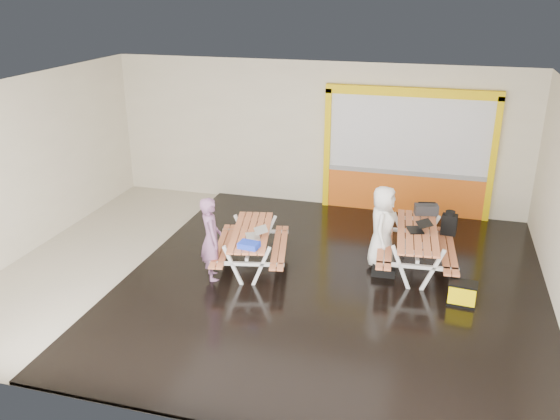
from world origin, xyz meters
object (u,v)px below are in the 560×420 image
(person_left, at_px, (211,239))
(blue_pouch, at_px, (249,245))
(backpack, at_px, (449,223))
(picnic_table_right, at_px, (417,240))
(person_right, at_px, (382,227))
(laptop_right, at_px, (418,228))
(laptop_left, at_px, (256,234))
(picnic_table_left, at_px, (251,240))
(dark_case, at_px, (384,270))
(toolbox, at_px, (426,209))
(fluke_bag, at_px, (462,294))

(person_left, relative_size, blue_pouch, 4.54)
(person_left, xyz_separation_m, backpack, (4.16, 2.08, -0.05))
(picnic_table_right, relative_size, person_right, 1.39)
(person_right, height_order, laptop_right, person_right)
(backpack, bearing_deg, laptop_left, -153.97)
(picnic_table_left, relative_size, person_right, 1.37)
(blue_pouch, xyz_separation_m, dark_case, (2.30, 1.05, -0.70))
(person_left, distance_m, backpack, 4.65)
(laptop_right, distance_m, backpack, 0.91)
(picnic_table_right, relative_size, backpack, 4.53)
(toolbox, bearing_deg, picnic_table_left, -152.79)
(laptop_left, bearing_deg, person_right, 21.75)
(toolbox, bearing_deg, laptop_left, -148.23)
(laptop_left, xyz_separation_m, dark_case, (2.33, 0.56, -0.71))
(person_right, distance_m, laptop_right, 0.66)
(picnic_table_right, height_order, backpack, backpack)
(person_left, bearing_deg, picnic_table_left, -73.08)
(laptop_right, height_order, toolbox, toolbox)
(blue_pouch, distance_m, backpack, 4.04)
(dark_case, bearing_deg, fluke_bag, -27.90)
(picnic_table_left, height_order, person_right, person_right)
(person_right, bearing_deg, backpack, -54.08)
(toolbox, xyz_separation_m, dark_case, (-0.65, -1.28, -0.81))
(toolbox, height_order, backpack, toolbox)
(picnic_table_right, bearing_deg, dark_case, -144.59)
(backpack, bearing_deg, person_left, -153.48)
(person_left, bearing_deg, backpack, -94.88)
(person_right, bearing_deg, laptop_left, 114.59)
(picnic_table_right, xyz_separation_m, laptop_left, (-2.87, -0.95, 0.19))
(blue_pouch, relative_size, fluke_bag, 0.71)
(toolbox, distance_m, backpack, 0.52)
(person_left, distance_m, dark_case, 3.27)
(dark_case, bearing_deg, toolbox, 63.08)
(laptop_right, bearing_deg, blue_pouch, -152.87)
(dark_case, bearing_deg, picnic_table_left, -172.36)
(dark_case, distance_m, fluke_bag, 1.58)
(picnic_table_left, bearing_deg, toolbox, 27.21)
(picnic_table_right, distance_m, laptop_right, 0.26)
(picnic_table_right, height_order, laptop_left, laptop_left)
(person_right, distance_m, blue_pouch, 2.58)
(person_left, distance_m, toolbox, 4.33)
(person_right, height_order, blue_pouch, person_right)
(laptop_left, distance_m, fluke_bag, 3.77)
(picnic_table_left, xyz_separation_m, toolbox, (3.14, 1.62, 0.34))
(toolbox, relative_size, backpack, 1.01)
(picnic_table_right, distance_m, backpack, 0.94)
(laptop_left, bearing_deg, person_left, -151.18)
(picnic_table_right, relative_size, blue_pouch, 6.28)
(person_left, relative_size, fluke_bag, 3.24)
(laptop_right, bearing_deg, picnic_table_left, -166.30)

